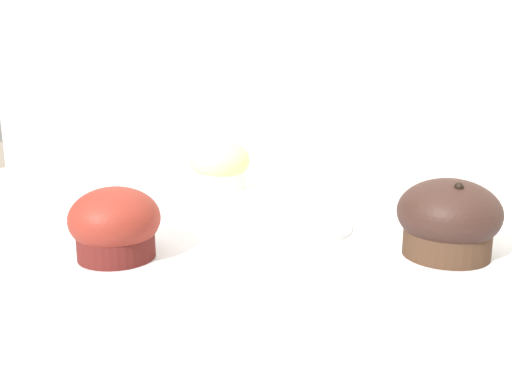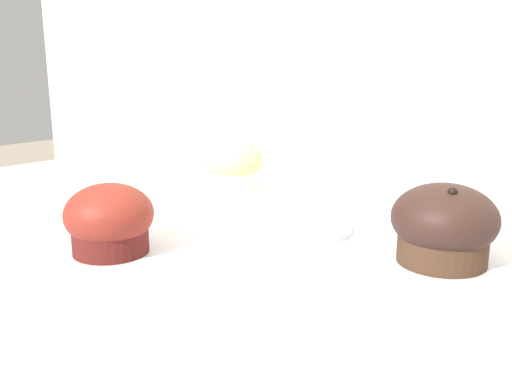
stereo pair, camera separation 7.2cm
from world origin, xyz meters
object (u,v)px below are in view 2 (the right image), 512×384
object	(u,v)px
muffin_back_left	(444,226)
serving_plate	(285,224)
muffin_front_center	(109,220)
muffin_back_right	(233,164)

from	to	relation	value
muffin_back_left	serving_plate	bearing A→B (deg)	-168.54
muffin_back_left	muffin_front_center	bearing A→B (deg)	-136.97
muffin_front_center	muffin_back_right	distance (m)	0.31
muffin_back_left	serving_plate	distance (m)	0.20
muffin_front_center	muffin_back_left	xyz separation A→B (m)	(0.26, 0.24, 0.00)
muffin_back_left	serving_plate	world-z (taller)	muffin_back_left
muffin_back_left	muffin_back_right	world-z (taller)	muffin_back_left
muffin_front_center	muffin_back_left	size ratio (longest dim) A/B	0.89
muffin_front_center	muffin_back_right	size ratio (longest dim) A/B	1.04
muffin_back_left	muffin_back_right	distance (m)	0.39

